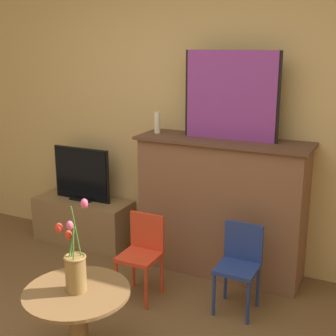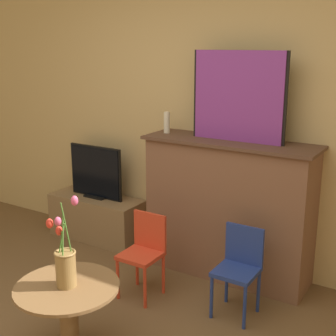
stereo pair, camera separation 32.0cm
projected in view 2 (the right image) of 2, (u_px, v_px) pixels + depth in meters
name	position (u px, v px, depth m)	size (l,w,h in m)	color
wall_back	(213.00, 106.00, 3.90)	(8.00, 0.06, 2.70)	tan
fireplace_mantel	(228.00, 207.00, 3.77)	(1.39, 0.44, 1.13)	brown
painting	(238.00, 97.00, 3.52)	(0.75, 0.03, 0.68)	black
mantel_candle	(167.00, 122.00, 3.90)	(0.05, 0.05, 0.18)	silver
tv_stand	(97.00, 217.00, 4.57)	(0.95, 0.37, 0.42)	olive
tv_monitor	(96.00, 173.00, 4.46)	(0.59, 0.12, 0.50)	black
chair_red	(144.00, 249.00, 3.51)	(0.28, 0.28, 0.63)	red
chair_blue	(239.00, 265.00, 3.26)	(0.28, 0.28, 0.63)	navy
side_table	(68.00, 311.00, 2.78)	(0.62, 0.62, 0.49)	brown
vase_tulips	(65.00, 263.00, 2.70)	(0.16, 0.18, 0.54)	olive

